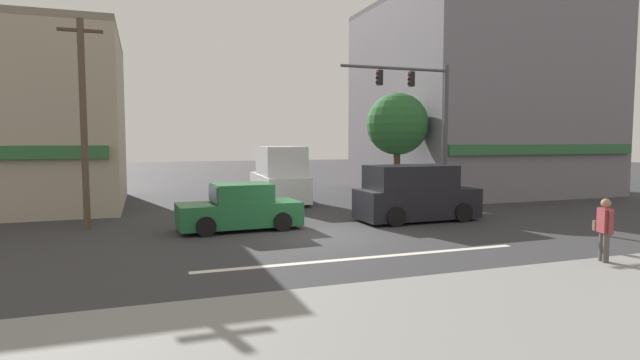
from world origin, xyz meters
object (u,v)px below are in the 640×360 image
Objects in this scene: sedan_approaching_near at (240,209)px; pedestrian_foreground_with_bag at (604,229)px; street_tree at (397,125)px; box_truck_crossing_center at (279,177)px; utility_pole_near_left at (84,121)px; van_crossing_rightbound at (415,194)px; traffic_light_mast at (426,113)px.

sedan_approaching_near is 10.80m from pedestrian_foreground_with_bag.
box_truck_crossing_center is (-5.16, 2.49, -2.55)m from street_tree.
van_crossing_rightbound is (11.52, -2.12, -2.68)m from utility_pole_near_left.
box_truck_crossing_center reaches higher than pedestrian_foreground_with_bag.
pedestrian_foreground_with_bag is at bearing -75.20° from box_truck_crossing_center.
street_tree is 10.02m from sedan_approaching_near.
sedan_approaching_near is at bearing 131.92° from pedestrian_foreground_with_bag.
utility_pole_near_left reaches higher than van_crossing_rightbound.
traffic_light_mast is 8.91m from sedan_approaching_near.
van_crossing_rightbound is (-1.81, -4.83, -2.80)m from street_tree.
van_crossing_rightbound is at bearing -3.00° from sedan_approaching_near.
van_crossing_rightbound is 6.61m from sedan_approaching_near.
traffic_light_mast is at bearing 49.77° from van_crossing_rightbound.
utility_pole_near_left is 1.53× the size of van_crossing_rightbound.
traffic_light_mast is at bearing 84.73° from pedestrian_foreground_with_bag.
sedan_approaching_near is at bearing 177.00° from van_crossing_rightbound.
street_tree is 3.18× the size of pedestrian_foreground_with_bag.
utility_pole_near_left is 6.02m from sedan_approaching_near.
box_truck_crossing_center is at bearing 131.06° from traffic_light_mast.
street_tree is 5.86m from van_crossing_rightbound.
street_tree is 6.27m from box_truck_crossing_center.
utility_pole_near_left is 1.14× the size of traffic_light_mast.
utility_pole_near_left is at bearing 169.56° from van_crossing_rightbound.
traffic_light_mast is 1.09× the size of box_truck_crossing_center.
street_tree reaches higher than box_truck_crossing_center.
traffic_light_mast is at bearing 9.93° from sedan_approaching_near.
street_tree is 0.86× the size of traffic_light_mast.
van_crossing_rightbound is 1.11× the size of sedan_approaching_near.
van_crossing_rightbound is 0.81× the size of box_truck_crossing_center.
traffic_light_mast is at bearing -1.59° from utility_pole_near_left.
utility_pole_near_left is 1.70× the size of sedan_approaching_near.
sedan_approaching_near is (-6.60, 0.35, -0.29)m from van_crossing_rightbound.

